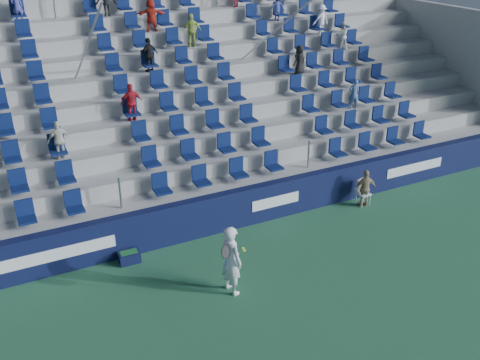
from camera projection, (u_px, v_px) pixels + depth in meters
ground at (283, 286)px, 13.35m from camera, size 70.00×70.00×0.00m
sponsor_wall at (229, 211)px, 15.63m from camera, size 24.00×0.32×1.20m
grandstand at (167, 111)px, 19.07m from camera, size 24.00×8.17×6.63m
tennis_player at (231, 260)px, 12.79m from camera, size 0.69×0.74×1.82m
line_judge_chair at (362, 190)px, 17.07m from camera, size 0.43×0.44×0.87m
line_judge at (365, 188)px, 16.90m from camera, size 0.78×0.47×1.23m
ball_bin at (129, 257)px, 14.23m from camera, size 0.56×0.38×0.31m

